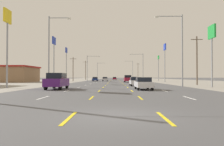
% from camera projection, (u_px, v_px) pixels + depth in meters
% --- Properties ---
extents(ground_plane, '(572.00, 572.00, 0.00)m').
position_uv_depth(ground_plane, '(115.00, 81.00, 74.28)').
color(ground_plane, '#4C4C4F').
extents(lot_apron_left, '(28.00, 440.00, 0.01)m').
position_uv_depth(lot_apron_left, '(44.00, 81.00, 74.61)').
color(lot_apron_left, gray).
rests_on(lot_apron_left, ground).
extents(lot_apron_right, '(28.00, 440.00, 0.01)m').
position_uv_depth(lot_apron_right, '(186.00, 81.00, 73.95)').
color(lot_apron_right, gray).
rests_on(lot_apron_right, ground).
extents(lane_markings, '(10.64, 227.60, 0.01)m').
position_uv_depth(lane_markings, '(115.00, 80.00, 112.77)').
color(lane_markings, white).
rests_on(lane_markings, ground).
extents(signal_span_wire, '(25.97, 0.52, 9.66)m').
position_uv_depth(signal_span_wire, '(122.00, 21.00, 15.61)').
color(signal_span_wire, brown).
rests_on(signal_span_wire, ground).
extents(sedan_inner_right_nearest, '(1.80, 4.50, 1.46)m').
position_uv_depth(sedan_inner_right_nearest, '(143.00, 83.00, 25.24)').
color(sedan_inner_right_nearest, silver).
rests_on(sedan_inner_right_nearest, ground).
extents(suv_far_left_near, '(1.98, 4.90, 1.98)m').
position_uv_depth(suv_far_left_near, '(57.00, 81.00, 26.04)').
color(suv_far_left_near, '#4C196B').
rests_on(suv_far_left_near, ground).
extents(sedan_inner_right_mid, '(1.80, 4.50, 1.46)m').
position_uv_depth(sedan_inner_right_mid, '(135.00, 81.00, 35.56)').
color(sedan_inner_right_mid, silver).
rests_on(sedan_inner_right_mid, ground).
extents(suv_inner_right_midfar, '(1.98, 4.90, 1.98)m').
position_uv_depth(suv_inner_right_midfar, '(128.00, 79.00, 59.20)').
color(suv_inner_right_midfar, maroon).
rests_on(suv_inner_right_midfar, ground).
extents(sedan_far_left_far, '(1.80, 4.50, 1.46)m').
position_uv_depth(sedan_far_left_far, '(95.00, 79.00, 73.59)').
color(sedan_far_left_far, navy).
rests_on(sedan_far_left_far, ground).
extents(sedan_inner_left_farther, '(1.80, 4.50, 1.46)m').
position_uv_depth(sedan_inner_left_farther, '(105.00, 79.00, 75.54)').
color(sedan_inner_left_farther, silver).
rests_on(sedan_inner_left_farther, ground).
extents(hatchback_far_right_farthest, '(1.72, 3.90, 1.54)m').
position_uv_depth(hatchback_far_right_farthest, '(134.00, 79.00, 76.47)').
color(hatchback_far_right_farthest, white).
rests_on(hatchback_far_right_farthest, ground).
extents(sedan_center_turn_distant_a, '(1.80, 4.50, 1.46)m').
position_uv_depth(sedan_center_turn_distant_a, '(115.00, 78.00, 101.09)').
color(sedan_center_turn_distant_a, maroon).
rests_on(sedan_center_turn_distant_a, ground).
extents(storefront_left_row_1, '(12.09, 12.83, 4.63)m').
position_uv_depth(storefront_left_row_1, '(13.00, 74.00, 62.08)').
color(storefront_left_row_1, '#8C6B4C').
rests_on(storefront_left_row_1, ground).
extents(pole_sign_left_row_0, '(0.24, 1.83, 10.60)m').
position_uv_depth(pole_sign_left_row_0, '(7.00, 30.00, 28.55)').
color(pole_sign_left_row_0, gray).
rests_on(pole_sign_left_row_0, ground).
extents(pole_sign_left_row_1, '(0.24, 2.18, 10.53)m').
position_uv_depth(pole_sign_left_row_1, '(54.00, 48.00, 48.19)').
color(pole_sign_left_row_1, gray).
rests_on(pole_sign_left_row_1, ground).
extents(pole_sign_left_row_2, '(0.24, 1.92, 10.76)m').
position_uv_depth(pole_sign_left_row_2, '(66.00, 56.00, 67.28)').
color(pole_sign_left_row_2, gray).
rests_on(pole_sign_left_row_2, ground).
extents(pole_sign_right_row_0, '(0.24, 2.23, 9.16)m').
position_uv_depth(pole_sign_right_row_0, '(212.00, 40.00, 31.52)').
color(pole_sign_right_row_0, gray).
rests_on(pole_sign_right_row_0, ground).
extents(pole_sign_right_row_1, '(0.24, 2.19, 10.94)m').
position_uv_depth(pole_sign_right_row_1, '(165.00, 53.00, 60.78)').
color(pole_sign_right_row_1, gray).
rests_on(pole_sign_right_row_1, ground).
extents(pole_sign_right_row_2, '(0.24, 1.82, 9.38)m').
position_uv_depth(pole_sign_right_row_2, '(158.00, 63.00, 78.91)').
color(pole_sign_right_row_2, gray).
rests_on(pole_sign_right_row_2, ground).
extents(streetlight_left_row_0, '(3.45, 0.26, 10.79)m').
position_uv_depth(streetlight_left_row_0, '(51.00, 47.00, 32.50)').
color(streetlight_left_row_0, gray).
rests_on(streetlight_left_row_0, ground).
extents(streetlight_right_row_0, '(4.23, 0.26, 10.98)m').
position_uv_depth(streetlight_right_row_0, '(180.00, 45.00, 32.24)').
color(streetlight_right_row_0, gray).
rests_on(streetlight_right_row_0, ground).
extents(streetlight_left_row_1, '(4.81, 0.26, 9.25)m').
position_uv_depth(streetlight_left_row_1, '(89.00, 66.00, 77.46)').
color(streetlight_left_row_1, gray).
rests_on(streetlight_left_row_1, ground).
extents(streetlight_right_row_1, '(5.01, 0.26, 9.97)m').
position_uv_depth(streetlight_right_row_1, '(142.00, 65.00, 77.21)').
color(streetlight_right_row_1, gray).
rests_on(streetlight_right_row_1, ground).
extents(streetlight_left_row_2, '(4.68, 0.26, 9.72)m').
position_uv_depth(streetlight_left_row_2, '(98.00, 70.00, 122.43)').
color(streetlight_left_row_2, gray).
rests_on(streetlight_left_row_2, ground).
extents(streetlight_right_row_2, '(4.52, 0.26, 10.80)m').
position_uv_depth(streetlight_right_row_2, '(132.00, 69.00, 122.18)').
color(streetlight_right_row_2, gray).
rests_on(streetlight_right_row_2, ground).
extents(utility_pole_right_row_0, '(2.20, 0.26, 9.16)m').
position_uv_depth(utility_pole_right_row_0, '(197.00, 60.00, 40.09)').
color(utility_pole_right_row_0, brown).
rests_on(utility_pole_right_row_0, ground).
extents(utility_pole_left_row_1, '(2.20, 0.26, 8.35)m').
position_uv_depth(utility_pole_left_row_1, '(73.00, 69.00, 73.80)').
color(utility_pole_left_row_1, brown).
rests_on(utility_pole_left_row_1, ground).
extents(utility_pole_left_row_2, '(2.20, 0.26, 9.25)m').
position_uv_depth(utility_pole_left_row_2, '(85.00, 70.00, 102.08)').
color(utility_pole_left_row_2, brown).
rests_on(utility_pole_left_row_2, ground).
extents(utility_pole_right_row_3, '(2.20, 0.26, 10.28)m').
position_uv_depth(utility_pole_right_row_3, '(138.00, 71.00, 135.86)').
color(utility_pole_right_row_3, brown).
rests_on(utility_pole_right_row_3, ground).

